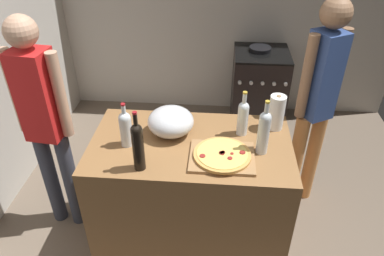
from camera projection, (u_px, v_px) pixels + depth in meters
name	position (u px, v px, depth m)	size (l,w,h in m)	color
ground_plane	(208.00, 182.00, 3.44)	(4.02, 3.41, 0.02)	#6B5B4C
counter	(191.00, 194.00, 2.64)	(1.33, 0.76, 0.92)	olive
cutting_board	(222.00, 157.00, 2.25)	(0.40, 0.32, 0.02)	#9E7247
pizza	(222.00, 154.00, 2.24)	(0.36, 0.36, 0.03)	tan
mixing_bowl	(171.00, 122.00, 2.43)	(0.31, 0.31, 0.19)	#B2B2B7
paper_towel_roll	(276.00, 112.00, 2.47)	(0.11, 0.11, 0.25)	white
wine_bottle_green	(138.00, 145.00, 2.08)	(0.07, 0.07, 0.39)	black
wine_bottle_clear	(126.00, 127.00, 2.30)	(0.08, 0.08, 0.31)	silver
wine_bottle_dark	(264.00, 131.00, 2.22)	(0.07, 0.07, 0.37)	silver
wine_bottle_amber	(243.00, 116.00, 2.40)	(0.07, 0.07, 0.32)	silver
stove	(258.00, 89.00, 4.02)	(0.57, 0.60, 0.91)	black
person_in_stripes	(44.00, 118.00, 2.50)	(0.40, 0.22, 1.71)	#383D4C
person_in_red	(317.00, 99.00, 2.69)	(0.32, 0.27, 1.75)	#D88C4C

